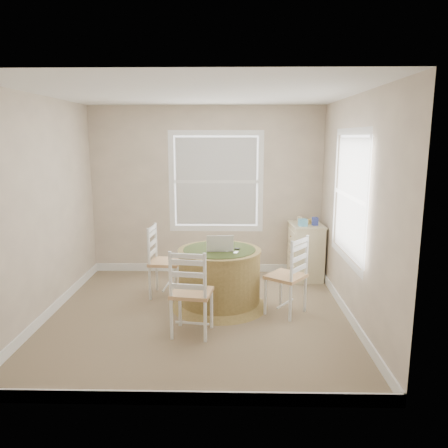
{
  "coord_description": "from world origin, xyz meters",
  "views": [
    {
      "loc": [
        0.42,
        -4.96,
        2.13
      ],
      "look_at": [
        0.3,
        0.45,
        1.05
      ],
      "focal_mm": 35.0,
      "sensor_mm": 36.0,
      "label": 1
    }
  ],
  "objects_px": {
    "chair_left": "(165,262)",
    "chair_near": "(192,292)",
    "laptop": "(220,248)",
    "chair_right": "(286,276)",
    "corner_chest": "(305,251)",
    "round_table": "(219,275)"
  },
  "relations": [
    {
      "from": "round_table",
      "to": "chair_left",
      "type": "xyz_separation_m",
      "value": [
        -0.74,
        0.37,
        0.07
      ]
    },
    {
      "from": "chair_left",
      "to": "laptop",
      "type": "bearing_deg",
      "value": -114.84
    },
    {
      "from": "chair_left",
      "to": "laptop",
      "type": "xyz_separation_m",
      "value": [
        0.75,
        -0.42,
        0.3
      ]
    },
    {
      "from": "laptop",
      "to": "corner_chest",
      "type": "distance_m",
      "value": 1.79
    },
    {
      "from": "round_table",
      "to": "laptop",
      "type": "distance_m",
      "value": 0.37
    },
    {
      "from": "chair_left",
      "to": "chair_right",
      "type": "relative_size",
      "value": 1.0
    },
    {
      "from": "round_table",
      "to": "laptop",
      "type": "xyz_separation_m",
      "value": [
        0.01,
        -0.05,
        0.37
      ]
    },
    {
      "from": "round_table",
      "to": "chair_near",
      "type": "bearing_deg",
      "value": -92.96
    },
    {
      "from": "round_table",
      "to": "chair_near",
      "type": "relative_size",
      "value": 1.29
    },
    {
      "from": "laptop",
      "to": "round_table",
      "type": "bearing_deg",
      "value": -86.42
    },
    {
      "from": "round_table",
      "to": "corner_chest",
      "type": "xyz_separation_m",
      "value": [
        1.27,
        1.16,
        0.02
      ]
    },
    {
      "from": "chair_right",
      "to": "laptop",
      "type": "distance_m",
      "value": 0.88
    },
    {
      "from": "chair_right",
      "to": "laptop",
      "type": "bearing_deg",
      "value": -64.7
    },
    {
      "from": "chair_left",
      "to": "corner_chest",
      "type": "height_order",
      "value": "chair_left"
    },
    {
      "from": "chair_left",
      "to": "chair_near",
      "type": "height_order",
      "value": "same"
    },
    {
      "from": "round_table",
      "to": "corner_chest",
      "type": "relative_size",
      "value": 1.45
    },
    {
      "from": "round_table",
      "to": "chair_right",
      "type": "distance_m",
      "value": 0.84
    },
    {
      "from": "laptop",
      "to": "chair_near",
      "type": "bearing_deg",
      "value": 65.87
    },
    {
      "from": "chair_near",
      "to": "corner_chest",
      "type": "bearing_deg",
      "value": -120.06
    },
    {
      "from": "chair_near",
      "to": "chair_right",
      "type": "xyz_separation_m",
      "value": [
        1.09,
        0.6,
        0.0
      ]
    },
    {
      "from": "chair_left",
      "to": "corner_chest",
      "type": "relative_size",
      "value": 1.13
    },
    {
      "from": "chair_left",
      "to": "chair_near",
      "type": "relative_size",
      "value": 1.0
    }
  ]
}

